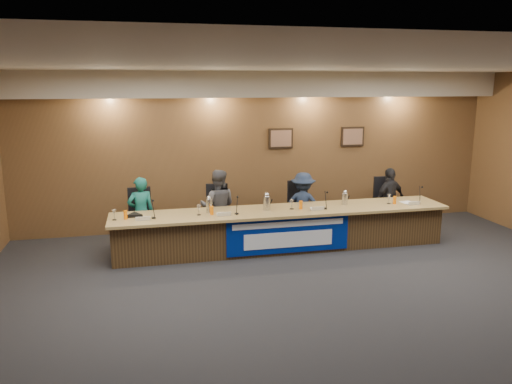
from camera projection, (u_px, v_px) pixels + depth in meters
floor at (329, 303)px, 6.89m from camera, size 10.00×10.00×0.00m
ceiling at (337, 65)px, 6.21m from camera, size 10.00×8.00×0.04m
wall_back at (262, 151)px, 10.36m from camera, size 10.00×0.04×3.20m
soffit at (265, 84)px, 9.84m from camera, size 10.00×0.50×0.50m
dais_body at (282, 230)px, 9.11m from camera, size 6.00×0.80×0.70m
dais_top at (283, 211)px, 8.98m from camera, size 6.10×0.95×0.05m
banner at (289, 235)px, 8.70m from camera, size 2.20×0.02×0.65m
banner_text_upper at (289, 224)px, 8.65m from camera, size 2.00×0.01×0.10m
banner_text_lower at (289, 240)px, 8.71m from camera, size 1.60×0.01×0.28m
wall_photo_left at (281, 138)px, 10.37m from camera, size 0.52×0.04×0.42m
wall_photo_right at (352, 137)px, 10.71m from camera, size 0.52×0.04×0.42m
panelist_a at (141, 213)px, 9.09m from camera, size 0.54×0.41×1.32m
panelist_b at (218, 206)px, 9.39m from camera, size 0.78×0.67×1.40m
panelist_c at (303, 205)px, 9.76m from camera, size 0.95×0.75×1.28m
panelist_d at (389, 200)px, 10.17m from camera, size 0.83×0.55×1.30m
office_chair_a at (142, 221)px, 9.22m from camera, size 0.53×0.53×0.08m
office_chair_b at (217, 217)px, 9.53m from camera, size 0.54×0.54×0.08m
office_chair_c at (301, 212)px, 9.89m from camera, size 0.51×0.51×0.08m
office_chair_d at (387, 207)px, 10.30m from camera, size 0.51×0.51×0.08m
nameplate_a at (143, 218)px, 8.22m from camera, size 0.24×0.08×0.10m
microphone_a at (154, 218)px, 8.38m from camera, size 0.07×0.07×0.02m
juice_glass_a at (126, 215)px, 8.31m from camera, size 0.06×0.06×0.15m
water_glass_a at (114, 215)px, 8.26m from camera, size 0.08×0.08×0.18m
nameplate_b at (224, 214)px, 8.50m from camera, size 0.24×0.08×0.10m
microphone_b at (237, 214)px, 8.65m from camera, size 0.07×0.07×0.02m
juice_glass_b at (212, 210)px, 8.61m from camera, size 0.06×0.06×0.15m
water_glass_b at (199, 210)px, 8.57m from camera, size 0.08×0.08×0.18m
nameplate_c at (318, 208)px, 8.89m from camera, size 0.24×0.08×0.10m
microphone_c at (325, 208)px, 9.01m from camera, size 0.07×0.07×0.02m
juice_glass_c at (301, 205)px, 8.99m from camera, size 0.06×0.06×0.15m
water_glass_c at (292, 204)px, 8.97m from camera, size 0.08×0.08×0.18m
nameplate_d at (414, 203)px, 9.28m from camera, size 0.24×0.08×0.10m
microphone_d at (418, 203)px, 9.45m from camera, size 0.07×0.07×0.02m
juice_glass_d at (395, 200)px, 9.37m from camera, size 0.06×0.06×0.15m
water_glass_d at (389, 199)px, 9.37m from camera, size 0.08×0.08×0.18m
carafe_left at (209, 206)px, 8.72m from camera, size 0.11×0.11×0.25m
carafe_mid at (267, 203)px, 8.91m from camera, size 0.13×0.13×0.25m
carafe_right at (345, 199)px, 9.32m from camera, size 0.11×0.11×0.22m
speakerphone at (134, 215)px, 8.49m from camera, size 0.32×0.32×0.05m
paper_stack at (408, 203)px, 9.46m from camera, size 0.26×0.33×0.01m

